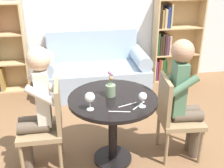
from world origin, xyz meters
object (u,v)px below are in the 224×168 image
(chair_right, at_px, (174,114))
(wine_glass_left, at_px, (90,98))
(flower_vase, at_px, (110,89))
(bookshelf_right, at_px, (170,42))
(chair_left, at_px, (47,123))
(person_left, at_px, (36,107))
(couch, at_px, (95,72))
(person_right, at_px, (185,96))
(wine_glass_right, at_px, (143,97))

(chair_right, xyz_separation_m, wine_glass_left, (-0.87, -0.19, 0.36))
(chair_right, xyz_separation_m, flower_vase, (-0.66, 0.05, 0.32))
(bookshelf_right, relative_size, chair_right, 1.52)
(chair_left, height_order, wine_glass_left, wine_glass_left)
(person_left, bearing_deg, wine_glass_left, 66.07)
(couch, xyz_separation_m, bookshelf_right, (1.31, 0.27, 0.35))
(couch, xyz_separation_m, chair_left, (-0.64, -1.69, 0.18))
(person_left, bearing_deg, chair_left, 89.94)
(couch, xyz_separation_m, chair_right, (0.64, -1.72, 0.18))
(flower_vase, bearing_deg, person_right, -4.61)
(couch, height_order, chair_left, couch)
(chair_right, distance_m, wine_glass_right, 0.57)
(couch, distance_m, chair_right, 1.85)
(couch, relative_size, flower_vase, 6.14)
(bookshelf_right, bearing_deg, wine_glass_right, -116.16)
(person_left, xyz_separation_m, person_right, (1.45, -0.04, 0.01))
(person_right, relative_size, wine_glass_left, 7.68)
(person_left, bearing_deg, flower_vase, 91.43)
(wine_glass_right, bearing_deg, chair_left, 164.35)
(chair_right, bearing_deg, couch, 24.95)
(bookshelf_right, xyz_separation_m, wine_glass_right, (-1.08, -2.20, 0.17))
(person_right, xyz_separation_m, wine_glass_right, (-0.49, -0.20, 0.14))
(bookshelf_right, bearing_deg, wine_glass_left, -125.40)
(person_right, bearing_deg, wine_glass_left, 104.95)
(person_left, xyz_separation_m, wine_glass_right, (0.96, -0.24, 0.15))
(couch, distance_m, wine_glass_right, 2.02)
(bookshelf_right, bearing_deg, person_right, -106.42)
(chair_right, bearing_deg, person_right, -93.25)
(person_right, height_order, flower_vase, person_right)
(flower_vase, bearing_deg, wine_glass_right, -46.49)
(bookshelf_right, relative_size, person_right, 1.07)
(couch, distance_m, flower_vase, 1.75)
(bookshelf_right, height_order, chair_left, bookshelf_right)
(bookshelf_right, distance_m, wine_glass_left, 2.68)
(person_left, relative_size, wine_glass_left, 7.59)
(couch, bearing_deg, chair_left, -110.70)
(chair_right, height_order, person_left, person_left)
(bookshelf_right, distance_m, person_left, 2.83)
(chair_left, height_order, wine_glass_right, chair_left)
(person_right, bearing_deg, chair_right, 86.75)
(wine_glass_right, height_order, flower_vase, flower_vase)
(couch, xyz_separation_m, flower_vase, (-0.02, -1.67, 0.50))
(couch, relative_size, person_left, 1.30)
(person_left, bearing_deg, bookshelf_right, 133.96)
(wine_glass_right, bearing_deg, wine_glass_left, 176.85)
(couch, distance_m, person_right, 1.92)
(chair_left, bearing_deg, person_left, -90.06)
(person_right, relative_size, wine_glass_right, 9.08)
(chair_right, relative_size, flower_vase, 3.37)
(person_right, relative_size, flower_vase, 4.79)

